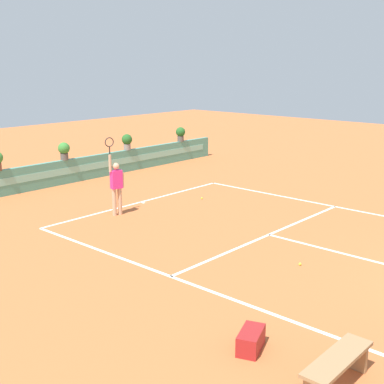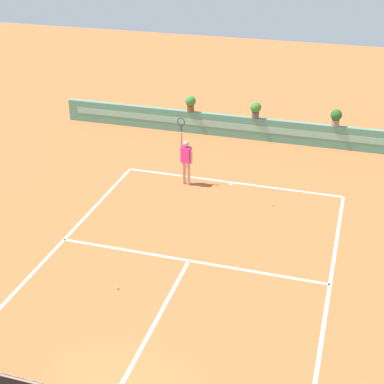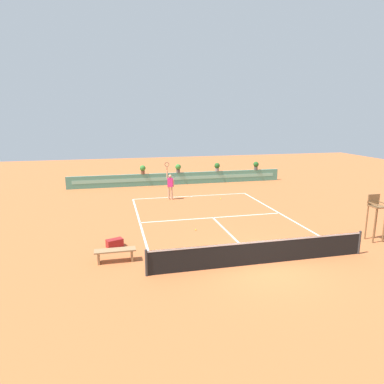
{
  "view_description": "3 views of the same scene",
  "coord_description": "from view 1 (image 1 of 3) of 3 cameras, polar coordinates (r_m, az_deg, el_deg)",
  "views": [
    {
      "loc": [
        -12.26,
        -1.55,
        4.86
      ],
      "look_at": [
        -0.64,
        8.84,
        1.0
      ],
      "focal_mm": 48.8,
      "sensor_mm": 36.0,
      "label": 1
    },
    {
      "loc": [
        4.26,
        -7.44,
        9.72
      ],
      "look_at": [
        -0.64,
        8.84,
        1.0
      ],
      "focal_mm": 54.72,
      "sensor_mm": 36.0,
      "label": 2
    },
    {
      "loc": [
        -5.45,
        -11.48,
        5.62
      ],
      "look_at": [
        -0.64,
        8.84,
        1.0
      ],
      "focal_mm": 32.13,
      "sensor_mm": 36.0,
      "label": 3
    }
  ],
  "objects": [
    {
      "name": "potted_plant_centre",
      "position": [
        21.98,
        -13.82,
        4.49
      ],
      "size": [
        0.48,
        0.48,
        0.72
      ],
      "color": "#514C47",
      "rests_on": "back_wall_barrier"
    },
    {
      "name": "bench_courtside",
      "position": [
        8.69,
        15.6,
        -17.72
      ],
      "size": [
        1.6,
        0.44,
        0.51
      ],
      "color": "#99754C",
      "rests_on": "ground"
    },
    {
      "name": "potted_plant_far_right",
      "position": [
        26.5,
        -1.26,
        6.44
      ],
      "size": [
        0.48,
        0.48,
        0.72
      ],
      "color": "#514C47",
      "rests_on": "back_wall_barrier"
    },
    {
      "name": "tennis_ball_near_baseline",
      "position": [
        13.27,
        11.73,
        -7.72
      ],
      "size": [
        0.07,
        0.07,
        0.07
      ],
      "primitive_type": "sphere",
      "color": "#CCE033",
      "rests_on": "ground"
    },
    {
      "name": "back_wall_barrier",
      "position": [
        22.16,
        -13.59,
        2.18
      ],
      "size": [
        18.0,
        0.21,
        1.0
      ],
      "color": "#4C8E7A",
      "rests_on": "ground"
    },
    {
      "name": "court_lines",
      "position": [
        15.56,
        7.42,
        -4.39
      ],
      "size": [
        8.32,
        11.94,
        0.01
      ],
      "color": "white",
      "rests_on": "ground"
    },
    {
      "name": "ground_plane",
      "position": [
        15.19,
        9.66,
        -4.95
      ],
      "size": [
        60.0,
        60.0,
        0.0
      ],
      "primitive_type": "plane",
      "color": "#BC6033"
    },
    {
      "name": "tennis_ball_mid_court",
      "position": [
        19.15,
        1.08,
        -0.69
      ],
      "size": [
        0.07,
        0.07,
        0.07
      ],
      "primitive_type": "sphere",
      "color": "#CCE033",
      "rests_on": "ground"
    },
    {
      "name": "tennis_player",
      "position": [
        17.1,
        -8.27,
        0.89
      ],
      "size": [
        0.61,
        0.3,
        2.58
      ],
      "color": "tan",
      "rests_on": "ground"
    },
    {
      "name": "gear_bag",
      "position": [
        9.48,
        6.45,
        -15.79
      ],
      "size": [
        0.78,
        0.59,
        0.36
      ],
      "primitive_type": "cube",
      "rotation": [
        0.0,
        0.0,
        0.37
      ],
      "color": "maroon",
      "rests_on": "ground"
    },
    {
      "name": "potted_plant_right",
      "position": [
        24.03,
        -7.12,
        5.56
      ],
      "size": [
        0.48,
        0.48,
        0.72
      ],
      "color": "gray",
      "rests_on": "back_wall_barrier"
    }
  ]
}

